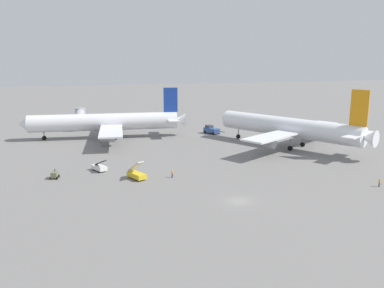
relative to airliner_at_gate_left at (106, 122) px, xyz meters
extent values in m
plane|color=slate|center=(19.77, -63.53, -4.96)|extent=(600.00, 600.00, 0.00)
cylinder|color=silver|center=(-0.50, 0.04, 0.11)|extent=(45.48, 8.76, 5.22)
cone|color=silver|center=(-24.23, 1.91, 0.11)|extent=(3.17, 5.01, 4.80)
cone|color=silver|center=(23.03, -1.82, 0.11)|extent=(3.92, 4.45, 4.18)
cube|color=silver|center=(1.76, -0.14, -0.67)|extent=(9.83, 44.21, 0.44)
cube|color=silver|center=(20.54, -1.62, 0.63)|extent=(4.21, 13.21, 0.28)
cube|color=#193899|center=(20.24, -1.60, 6.57)|extent=(4.41, 0.70, 7.70)
cylinder|color=#999EA3|center=(1.72, 12.18, -2.47)|extent=(4.39, 2.92, 2.60)
cylinder|color=#999EA3|center=(-0.21, -12.30, -2.47)|extent=(4.39, 2.92, 2.60)
cylinder|color=slate|center=(2.49, -3.61, -3.28)|extent=(0.28, 0.28, 2.07)
cylinder|color=black|center=(2.49, -3.61, -4.31)|extent=(1.34, 0.65, 1.30)
cylinder|color=slate|center=(3.02, 3.17, -3.28)|extent=(0.28, 0.28, 2.07)
cylinder|color=black|center=(3.02, 3.17, -4.31)|extent=(1.34, 0.65, 1.30)
cylinder|color=slate|center=(-18.53, 1.46, -3.28)|extent=(0.28, 0.28, 2.07)
cylinder|color=black|center=(-18.53, 1.46, -4.31)|extent=(1.34, 0.65, 1.30)
cylinder|color=white|center=(48.53, -25.76, 0.71)|extent=(26.89, 39.15, 5.33)
cone|color=white|center=(36.73, -6.56, 0.71)|extent=(5.64, 4.95, 4.90)
cone|color=white|center=(60.23, -44.80, 0.71)|extent=(5.51, 5.30, 4.26)
cube|color=white|center=(49.65, -27.58, -0.08)|extent=(38.00, 26.75, 0.44)
cube|color=white|center=(58.92, -42.67, 1.25)|extent=(12.75, 9.53, 0.28)
cube|color=orange|center=(58.77, -42.41, 7.80)|extent=(2.61, 3.94, 8.85)
cylinder|color=#999EA3|center=(58.83, -20.76, -1.88)|extent=(4.41, 4.94, 2.60)
cylinder|color=#999EA3|center=(39.42, -32.69, -1.88)|extent=(4.41, 4.94, 2.60)
cylinder|color=slate|center=(47.28, -30.21, -3.00)|extent=(0.28, 0.28, 2.63)
cylinder|color=black|center=(47.28, -30.21, -4.31)|extent=(1.15, 1.40, 1.30)
cylinder|color=slate|center=(53.07, -26.65, -3.00)|extent=(0.28, 0.28, 2.63)
cylinder|color=black|center=(53.07, -26.65, -4.31)|extent=(1.15, 1.40, 1.30)
cylinder|color=slate|center=(39.59, -11.22, -3.00)|extent=(0.28, 0.28, 2.63)
cylinder|color=black|center=(39.59, -11.22, -4.31)|extent=(1.15, 1.40, 1.30)
cube|color=#2D4C8C|center=(33.99, -1.44, -3.82)|extent=(4.70, 5.88, 1.39)
cube|color=#333D47|center=(33.46, -0.41, -2.67)|extent=(2.70, 2.63, 0.90)
cylinder|color=#4C4C51|center=(35.93, -5.22, -3.68)|extent=(1.64, 2.94, 0.20)
sphere|color=orange|center=(33.46, -0.41, -2.04)|extent=(0.24, 0.24, 0.24)
cylinder|color=black|center=(31.98, -0.34, -4.51)|extent=(0.68, 0.94, 0.90)
cylinder|color=black|center=(34.27, 0.84, -4.51)|extent=(0.68, 0.94, 0.90)
cylinder|color=black|center=(33.72, -3.72, -4.51)|extent=(0.68, 0.94, 0.90)
cylinder|color=black|center=(36.01, -2.55, -4.51)|extent=(0.68, 0.94, 0.90)
cube|color=silver|center=(-3.53, -37.42, -4.21)|extent=(3.51, 4.37, 0.90)
cube|color=black|center=(-3.15, -38.12, -2.86)|extent=(2.65, 4.05, 1.83)
cylinder|color=black|center=(-2.56, -37.74, -4.66)|extent=(0.46, 0.62, 0.60)
cylinder|color=black|center=(-3.78, -38.42, -4.66)|extent=(0.46, 0.62, 0.60)
cylinder|color=black|center=(-3.28, -36.43, -4.66)|extent=(0.46, 0.62, 0.60)
cylinder|color=black|center=(-4.51, -37.10, -4.66)|extent=(0.46, 0.62, 0.60)
cube|color=#666B4C|center=(-12.81, -40.95, -4.11)|extent=(1.50, 1.99, 1.10)
cylinder|color=black|center=(-12.71, -40.42, -3.31)|extent=(0.16, 0.16, 0.50)
cylinder|color=black|center=(-12.25, -41.81, -4.66)|extent=(0.30, 0.63, 0.60)
cylinder|color=black|center=(-13.63, -41.56, -4.66)|extent=(0.30, 0.63, 0.60)
cylinder|color=black|center=(-11.98, -40.34, -4.66)|extent=(0.30, 0.63, 0.60)
cylinder|color=black|center=(-13.36, -40.09, -4.66)|extent=(0.30, 0.63, 0.60)
cube|color=gold|center=(3.84, -45.61, -4.16)|extent=(3.83, 4.92, 1.00)
cube|color=silver|center=(3.70, -45.35, -2.26)|extent=(3.15, 4.36, 2.71)
cylinder|color=black|center=(4.80, -45.96, -4.66)|extent=(0.45, 0.63, 0.60)
cylinder|color=black|center=(3.56, -46.60, -4.66)|extent=(0.45, 0.63, 0.60)
cylinder|color=black|center=(4.12, -44.63, -4.66)|extent=(0.45, 0.63, 0.60)
cylinder|color=black|center=(2.87, -45.26, -4.66)|extent=(0.45, 0.63, 0.60)
cylinder|color=#4C4C51|center=(49.43, -62.77, -4.54)|extent=(0.28, 0.28, 0.85)
cylinder|color=orange|center=(49.43, -62.77, -3.81)|extent=(0.36, 0.36, 0.60)
sphere|color=beige|center=(49.43, -62.77, -3.39)|extent=(0.23, 0.23, 0.23)
cylinder|color=#2D3351|center=(11.25, -46.50, -4.56)|extent=(0.28, 0.28, 0.81)
cylinder|color=orange|center=(11.25, -46.50, -3.87)|extent=(0.36, 0.36, 0.57)
sphere|color=beige|center=(11.25, -46.50, -3.47)|extent=(0.22, 0.22, 0.22)
cylinder|color=#F24C19|center=(11.21, -46.80, -3.75)|extent=(0.05, 0.05, 0.40)
cylinder|color=#B7B7BC|center=(-8.08, 22.48, -1.02)|extent=(3.49, 19.19, 3.20)
cylinder|color=#99999E|center=(-7.94, 32.05, -1.02)|extent=(3.84, 3.84, 3.52)
cylinder|color=#595960|center=(-7.95, 31.05, -2.99)|extent=(0.70, 0.70, 3.94)
camera|label=1|loc=(-5.51, -127.58, 20.35)|focal=38.13mm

